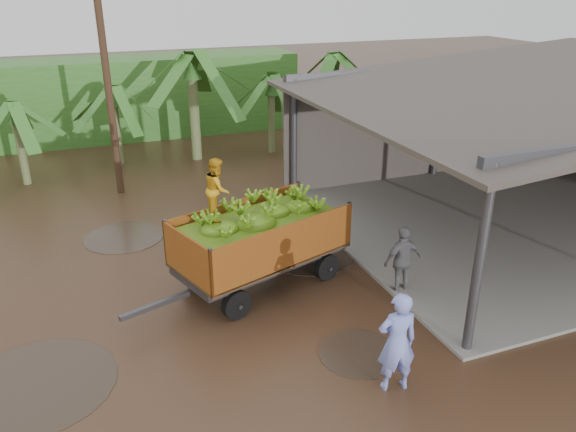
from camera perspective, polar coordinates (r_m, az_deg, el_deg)
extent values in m
plane|color=black|center=(13.21, -11.83, -9.24)|extent=(100.00, 100.00, 0.00)
cube|color=gray|center=(18.72, 22.68, -0.47)|extent=(12.00, 10.00, 0.08)
cube|color=#383330|center=(17.60, 24.80, 12.20)|extent=(12.78, 10.80, 1.01)
cube|color=#383330|center=(21.68, 14.72, 9.13)|extent=(12.00, 0.12, 4.00)
cube|color=#2D661E|center=(27.62, -22.38, 10.64)|extent=(22.00, 3.00, 3.60)
cube|color=#47474C|center=(12.46, -13.31, -8.83)|extent=(1.58, 0.62, 0.11)
imported|color=gold|center=(12.62, -7.19, 2.76)|extent=(0.72, 0.82, 1.42)
imported|color=#7F8FE8|center=(10.38, 11.02, -12.47)|extent=(0.80, 0.60, 1.99)
imported|color=slate|center=(13.45, 11.56, -4.41)|extent=(1.02, 0.48, 1.70)
cylinder|color=#47301E|center=(19.57, -17.94, 13.44)|extent=(0.24, 0.24, 8.07)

